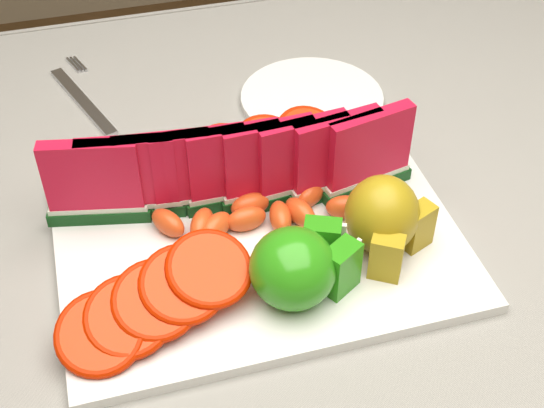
{
  "coord_description": "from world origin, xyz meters",
  "views": [
    {
      "loc": [
        -0.12,
        -0.52,
        1.31
      ],
      "look_at": [
        0.03,
        0.0,
        0.81
      ],
      "focal_mm": 50.0,
      "sensor_mm": 36.0,
      "label": 1
    }
  ],
  "objects": [
    {
      "name": "tangerine_segments",
      "position": [
        0.02,
        0.02,
        0.78
      ],
      "size": [
        0.22,
        0.07,
        0.03
      ],
      "color": "#D13400",
      "rests_on": "platter"
    },
    {
      "name": "platter",
      "position": [
        0.02,
        0.0,
        0.76
      ],
      "size": [
        0.4,
        0.3,
        0.01
      ],
      "color": "silver",
      "rests_on": "tablecloth"
    },
    {
      "name": "table",
      "position": [
        0.0,
        0.0,
        0.65
      ],
      "size": [
        1.4,
        0.9,
        0.75
      ],
      "color": "#4A3316",
      "rests_on": "ground"
    },
    {
      "name": "orange_fan_front",
      "position": [
        -0.1,
        -0.07,
        0.8
      ],
      "size": [
        0.2,
        0.13,
        0.05
      ],
      "color": "#E34600",
      "rests_on": "platter"
    },
    {
      "name": "watermelon_row",
      "position": [
        0.01,
        0.06,
        0.82
      ],
      "size": [
        0.39,
        0.07,
        0.1
      ],
      "color": "#10390B",
      "rests_on": "platter"
    },
    {
      "name": "apple_cluster",
      "position": [
        0.03,
        -0.08,
        0.8
      ],
      "size": [
        0.11,
        0.09,
        0.07
      ],
      "color": "#188A0F",
      "rests_on": "platter"
    },
    {
      "name": "tablecloth",
      "position": [
        0.0,
        0.0,
        0.72
      ],
      "size": [
        1.53,
        1.03,
        0.2
      ],
      "color": "slate",
      "rests_on": "table"
    },
    {
      "name": "fork",
      "position": [
        -0.13,
        0.32,
        0.76
      ],
      "size": [
        0.07,
        0.19,
        0.0
      ],
      "color": "silver",
      "rests_on": "tablecloth"
    },
    {
      "name": "side_plate",
      "position": [
        0.15,
        0.23,
        0.76
      ],
      "size": [
        0.22,
        0.22,
        0.01
      ],
      "color": "silver",
      "rests_on": "tablecloth"
    },
    {
      "name": "pear_cluster",
      "position": [
        0.13,
        -0.04,
        0.81
      ],
      "size": [
        0.1,
        0.1,
        0.08
      ],
      "color": "#9A670F",
      "rests_on": "platter"
    },
    {
      "name": "orange_fan_back",
      "position": [
        0.01,
        0.13,
        0.79
      ],
      "size": [
        0.28,
        0.09,
        0.04
      ],
      "color": "#E34600",
      "rests_on": "platter"
    }
  ]
}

